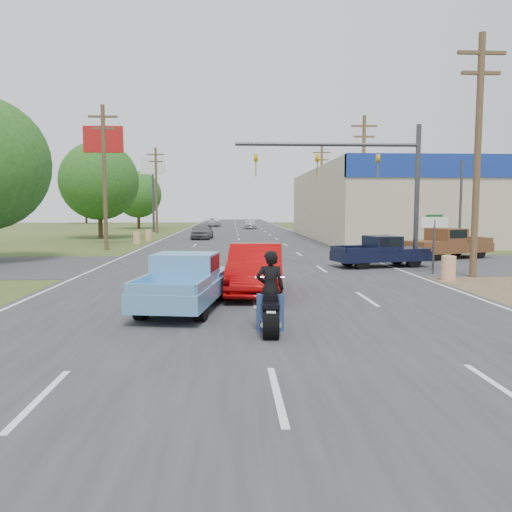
{
  "coord_description": "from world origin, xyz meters",
  "views": [
    {
      "loc": [
        -0.69,
        -7.45,
        2.88
      ],
      "look_at": [
        0.12,
        9.2,
        1.3
      ],
      "focal_mm": 35.0,
      "sensor_mm": 36.0,
      "label": 1
    }
  ],
  "objects": [
    {
      "name": "distant_car_silver",
      "position": [
        2.05,
        65.54,
        0.69
      ],
      "size": [
        2.21,
        4.86,
        1.38
      ],
      "primitive_type": "imported",
      "rotation": [
        0.0,
        0.0,
        -0.06
      ],
      "color": "#B7B8BC",
      "rests_on": "ground"
    },
    {
      "name": "blue_pickup",
      "position": [
        -2.01,
        6.85,
        0.81
      ],
      "size": [
        2.62,
        5.1,
        1.61
      ],
      "rotation": [
        0.0,
        0.0,
        -0.16
      ],
      "color": "black",
      "rests_on": "ground"
    },
    {
      "name": "utility_pole_3",
      "position": [
        9.5,
        49.0,
        5.32
      ],
      "size": [
        2.0,
        0.28,
        10.0
      ],
      "color": "#4C3823",
      "rests_on": "ground"
    },
    {
      "name": "rider",
      "position": [
        0.2,
        4.02,
        0.91
      ],
      "size": [
        0.69,
        0.47,
        1.82
      ],
      "primitive_type": "imported",
      "rotation": [
        0.0,
        0.0,
        3.09
      ],
      "color": "black",
      "rests_on": "ground"
    },
    {
      "name": "barrel_3",
      "position": [
        -8.2,
        38.0,
        0.5
      ],
      "size": [
        0.56,
        0.56,
        1.0
      ],
      "primitive_type": "cylinder",
      "color": "orange",
      "rests_on": "ground"
    },
    {
      "name": "navy_pickup",
      "position": [
        6.78,
        16.84,
        0.78
      ],
      "size": [
        4.95,
        2.8,
        1.55
      ],
      "rotation": [
        0.0,
        0.0,
        -1.35
      ],
      "color": "black",
      "rests_on": "ground"
    },
    {
      "name": "tree_5",
      "position": [
        30.0,
        95.0,
        5.88
      ],
      "size": [
        7.98,
        7.98,
        9.88
      ],
      "color": "#422D19",
      "rests_on": "ground"
    },
    {
      "name": "distant_car_grey",
      "position": [
        -3.48,
        40.34,
        0.77
      ],
      "size": [
        2.15,
        4.64,
        1.54
      ],
      "primitive_type": "imported",
      "rotation": [
        0.0,
        0.0,
        -0.07
      ],
      "color": "slate",
      "rests_on": "ground"
    },
    {
      "name": "cross_road",
      "position": [
        0.0,
        18.0,
        0.01
      ],
      "size": [
        120.0,
        10.0,
        0.02
      ],
      "primitive_type": "cube",
      "color": "#2D2D30",
      "rests_on": "ground"
    },
    {
      "name": "utility_pole_5",
      "position": [
        -9.5,
        28.0,
        5.32
      ],
      "size": [
        2.0,
        0.28,
        10.0
      ],
      "color": "#4C3823",
      "rests_on": "ground"
    },
    {
      "name": "tree_2",
      "position": [
        -14.2,
        66.0,
        4.95
      ],
      "size": [
        6.72,
        6.72,
        8.32
      ],
      "color": "#422D19",
      "rests_on": "ground"
    },
    {
      "name": "red_convertible",
      "position": [
        0.12,
        9.4,
        0.83
      ],
      "size": [
        2.15,
        5.18,
        1.67
      ],
      "primitive_type": "imported",
      "rotation": [
        0.0,
        0.0,
        -0.08
      ],
      "color": "#A60708",
      "rests_on": "ground"
    },
    {
      "name": "pole_sign_left_near",
      "position": [
        -10.5,
        32.0,
        7.17
      ],
      "size": [
        3.0,
        0.35,
        9.2
      ],
      "color": "#3F3F44",
      "rests_on": "ground"
    },
    {
      "name": "barrel_1",
      "position": [
        8.4,
        20.5,
        0.5
      ],
      "size": [
        0.56,
        0.56,
        1.0
      ],
      "primitive_type": "cylinder",
      "color": "orange",
      "rests_on": "ground"
    },
    {
      "name": "utility_pole_6",
      "position": [
        -9.5,
        52.0,
        5.32
      ],
      "size": [
        2.0,
        0.28,
        10.0
      ],
      "color": "#4C3823",
      "rests_on": "ground"
    },
    {
      "name": "tree_1",
      "position": [
        -13.5,
        42.0,
        5.57
      ],
      "size": [
        7.56,
        7.56,
        9.36
      ],
      "color": "#422D19",
      "rests_on": "ground"
    },
    {
      "name": "barrel_2",
      "position": [
        -8.5,
        34.0,
        0.5
      ],
      "size": [
        0.56,
        0.56,
        1.0
      ],
      "primitive_type": "cylinder",
      "color": "orange",
      "rests_on": "ground"
    },
    {
      "name": "lane_sign",
      "position": [
        8.2,
        14.0,
        1.9
      ],
      "size": [
        1.2,
        0.08,
        2.52
      ],
      "color": "#3F3F44",
      "rests_on": "ground"
    },
    {
      "name": "motorcycle",
      "position": [
        0.2,
        3.96,
        0.53
      ],
      "size": [
        0.73,
        2.37,
        1.2
      ],
      "rotation": [
        0.0,
        0.0,
        -0.06
      ],
      "color": "black",
      "rests_on": "ground"
    },
    {
      "name": "pole_sign_left_far",
      "position": [
        -10.5,
        56.0,
        7.17
      ],
      "size": [
        3.0,
        0.35,
        9.2
      ],
      "color": "#3F3F44",
      "rests_on": "ground"
    },
    {
      "name": "distant_car_white",
      "position": [
        -3.78,
        74.2,
        0.74
      ],
      "size": [
        2.61,
        5.39,
        1.48
      ],
      "primitive_type": "imported",
      "rotation": [
        0.0,
        0.0,
        3.11
      ],
      "color": "silver",
      "rests_on": "ground"
    },
    {
      "name": "utility_pole_1",
      "position": [
        9.5,
        13.0,
        5.32
      ],
      "size": [
        2.0,
        0.28,
        10.0
      ],
      "color": "#4C3823",
      "rests_on": "ground"
    },
    {
      "name": "signal_mast",
      "position": [
        5.82,
        17.0,
        4.8
      ],
      "size": [
        9.12,
        0.4,
        7.0
      ],
      "color": "#3F3F44",
      "rests_on": "ground"
    },
    {
      "name": "utility_pole_2",
      "position": [
        9.5,
        31.0,
        5.32
      ],
      "size": [
        2.0,
        0.28,
        10.0
      ],
      "color": "#4C3823",
      "rests_on": "ground"
    },
    {
      "name": "ground",
      "position": [
        0.0,
        0.0,
        0.0
      ],
      "size": [
        200.0,
        200.0,
        0.0
      ],
      "primitive_type": "plane",
      "color": "#2F451B",
      "rests_on": "ground"
    },
    {
      "name": "street_name_sign",
      "position": [
        8.8,
        15.5,
        1.61
      ],
      "size": [
        0.8,
        0.08,
        2.61
      ],
      "color": "#3F3F44",
      "rests_on": "ground"
    },
    {
      "name": "brown_pickup",
      "position": [
        11.73,
        20.87,
        0.89
      ],
      "size": [
        5.67,
        3.8,
        1.76
      ],
      "rotation": [
        0.0,
        0.0,
        1.94
      ],
      "color": "black",
      "rests_on": "ground"
    },
    {
      "name": "tree_6",
      "position": [
        -30.0,
        95.0,
        6.51
      ],
      "size": [
        8.82,
        8.82,
        10.92
      ],
      "color": "#422D19",
      "rests_on": "ground"
    },
    {
      "name": "main_road",
      "position": [
        0.0,
        40.0,
        0.01
      ],
      "size": [
        15.0,
        180.0,
        0.02
      ],
      "primitive_type": "cube",
      "color": "#2D2D30",
      "rests_on": "ground"
    },
    {
      "name": "barrel_0",
      "position": [
        8.0,
        12.0,
        0.5
      ],
      "size": [
        0.56,
        0.56,
        1.0
      ],
      "primitive_type": "cylinder",
      "color": "orange",
      "rests_on": "ground"
    }
  ]
}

